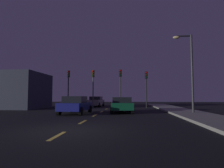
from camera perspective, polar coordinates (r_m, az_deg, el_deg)
ground_plane at (r=15.18m, az=-4.81°, el=-9.20°), size 80.00×80.00×0.00m
sidewalk_curb_right at (r=15.75m, az=23.51°, el=-8.42°), size 3.00×40.00×0.15m
lane_stripe_nearest at (r=7.31m, az=-16.17°, el=-14.78°), size 0.16×1.60×0.01m
lane_stripe_second at (r=10.90m, az=-8.81°, el=-11.23°), size 0.16×1.60×0.01m
lane_stripe_third at (r=14.59m, az=-5.21°, el=-9.39°), size 0.16×1.60×0.01m
lane_stripe_fourth at (r=18.33m, az=-3.09°, el=-8.28°), size 0.16×1.60×0.01m
lane_stripe_fifth at (r=22.09m, az=-1.70°, el=-7.54°), size 0.16×1.60×0.01m
traffic_signal_far_left at (r=25.29m, az=-13.04°, el=0.72°), size 0.32×0.38×4.85m
traffic_signal_center_left at (r=24.47m, az=-5.73°, el=0.81°), size 0.32×0.38×4.86m
traffic_signal_center_right at (r=24.07m, az=2.54°, el=0.92°), size 0.32×0.38×4.89m
traffic_signal_far_right at (r=24.14m, az=10.30°, el=0.51°), size 0.32×0.38×4.60m
car_stopped_ahead at (r=17.11m, az=2.94°, el=-6.20°), size 2.18×4.16×1.38m
car_adjacent_lane at (r=16.07m, az=-10.92°, el=-6.18°), size 2.08×4.07×1.46m
car_oncoming_far at (r=27.74m, az=-4.93°, el=-5.24°), size 2.10×4.26×1.47m
street_lamp_right at (r=16.93m, az=22.20°, el=5.14°), size 1.57×0.36×6.59m
storefront_left at (r=25.94m, az=-25.83°, el=-1.83°), size 5.45×6.42×4.34m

